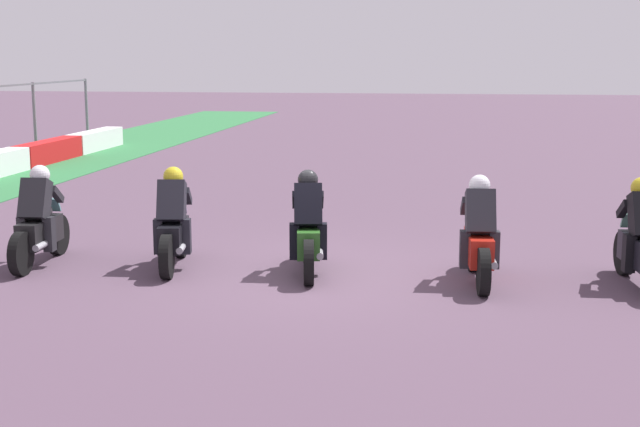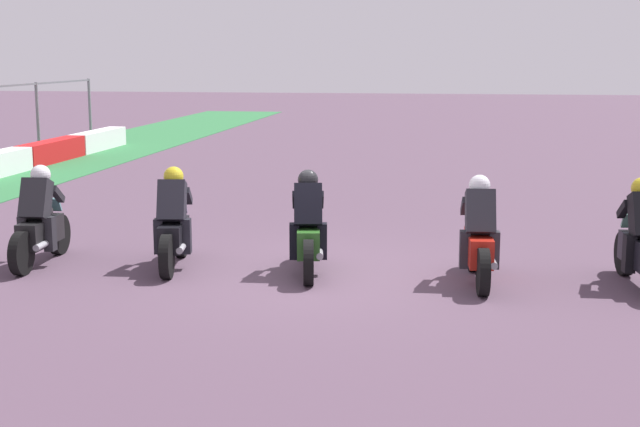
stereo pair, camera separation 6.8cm
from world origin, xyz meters
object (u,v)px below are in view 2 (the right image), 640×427
(rider_lane_c, at_px, (308,231))
(rider_lane_d, at_px, (174,226))
(rider_lane_b, at_px, (479,239))
(rider_lane_e, at_px, (40,224))

(rider_lane_c, bearing_deg, rider_lane_d, 78.78)
(rider_lane_b, distance_m, rider_lane_e, 6.55)
(rider_lane_c, relative_size, rider_lane_e, 0.99)
(rider_lane_d, bearing_deg, rider_lane_e, 84.13)
(rider_lane_c, height_order, rider_lane_d, same)
(rider_lane_d, height_order, rider_lane_e, same)
(rider_lane_b, relative_size, rider_lane_d, 1.00)
(rider_lane_c, distance_m, rider_lane_e, 4.11)
(rider_lane_b, height_order, rider_lane_e, same)
(rider_lane_c, height_order, rider_lane_e, same)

